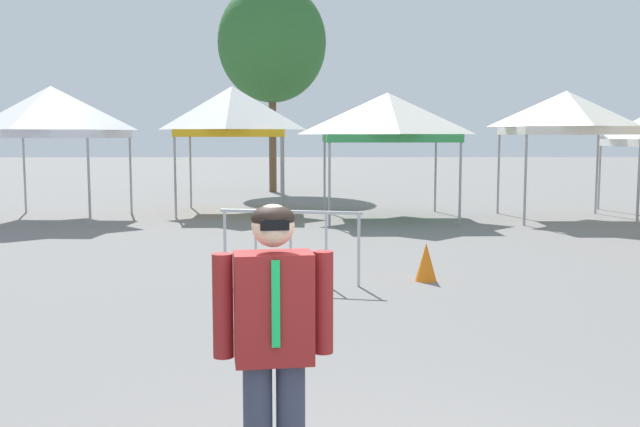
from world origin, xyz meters
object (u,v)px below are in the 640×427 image
at_px(canopy_tent_center, 51,112).
at_px(canopy_tent_behind_center, 566,113).
at_px(canopy_tent_behind_right, 232,112).
at_px(person_foreground, 274,341).
at_px(tree_behind_tents_left, 272,43).
at_px(canopy_tent_far_right, 388,118).
at_px(traffic_cone_lot_center, 426,262).
at_px(crowd_barrier_near_person, 291,232).

height_order(canopy_tent_center, canopy_tent_behind_center, canopy_tent_center).
relative_size(canopy_tent_behind_right, person_foreground, 1.97).
bearing_deg(canopy_tent_behind_center, tree_behind_tents_left, 130.72).
bearing_deg(tree_behind_tents_left, person_foreground, -87.03).
distance_m(canopy_tent_behind_right, person_foreground, 16.64).
xyz_separation_m(canopy_tent_center, canopy_tent_far_right, (8.56, 0.17, -0.13)).
bearing_deg(canopy_tent_center, canopy_tent_far_right, 1.13).
relative_size(canopy_tent_far_right, traffic_cone_lot_center, 5.91).
height_order(canopy_tent_center, person_foreground, canopy_tent_center).
distance_m(canopy_tent_behind_right, canopy_tent_behind_center, 8.83).
xyz_separation_m(canopy_tent_behind_center, tree_behind_tents_left, (-7.93, 9.21, 2.88)).
bearing_deg(canopy_tent_far_right, traffic_cone_lot_center, -91.93).
bearing_deg(canopy_tent_center, canopy_tent_behind_center, -0.62).
height_order(crowd_barrier_near_person, traffic_cone_lot_center, crowd_barrier_near_person).
relative_size(canopy_tent_center, canopy_tent_far_right, 1.01).
distance_m(canopy_tent_center, canopy_tent_behind_center, 13.06).
height_order(canopy_tent_center, canopy_tent_far_right, canopy_tent_center).
distance_m(canopy_tent_behind_center, crowd_barrier_near_person, 10.75).
distance_m(canopy_tent_behind_right, tree_behind_tents_left, 8.00).
bearing_deg(canopy_tent_far_right, tree_behind_tents_left, 111.04).
height_order(person_foreground, traffic_cone_lot_center, person_foreground).
bearing_deg(canopy_tent_center, traffic_cone_lot_center, -44.31).
bearing_deg(crowd_barrier_near_person, canopy_tent_far_right, 74.88).
height_order(canopy_tent_far_right, person_foreground, canopy_tent_far_right).
height_order(canopy_tent_far_right, traffic_cone_lot_center, canopy_tent_far_right).
bearing_deg(crowd_barrier_near_person, traffic_cone_lot_center, 5.06).
xyz_separation_m(canopy_tent_behind_right, person_foreground, (1.96, -16.43, -1.77)).
relative_size(canopy_tent_far_right, canopy_tent_behind_center, 1.02).
bearing_deg(canopy_tent_far_right, canopy_tent_behind_right, 160.82).
bearing_deg(crowd_barrier_near_person, person_foreground, -89.20).
bearing_deg(canopy_tent_behind_right, person_foreground, -83.19).
height_order(person_foreground, crowd_barrier_near_person, person_foreground).
distance_m(canopy_tent_behind_center, traffic_cone_lot_center, 9.58).
relative_size(canopy_tent_far_right, person_foreground, 1.88).
relative_size(canopy_tent_center, canopy_tent_behind_right, 0.97).
relative_size(canopy_tent_behind_right, canopy_tent_far_right, 1.05).
distance_m(tree_behind_tents_left, traffic_cone_lot_center, 18.22).
bearing_deg(traffic_cone_lot_center, canopy_tent_behind_right, 111.76).
distance_m(canopy_tent_center, traffic_cone_lot_center, 11.82).
height_order(canopy_tent_behind_right, person_foreground, canopy_tent_behind_right).
xyz_separation_m(canopy_tent_center, traffic_cone_lot_center, (8.28, -8.08, -2.45)).
relative_size(canopy_tent_center, person_foreground, 1.91).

